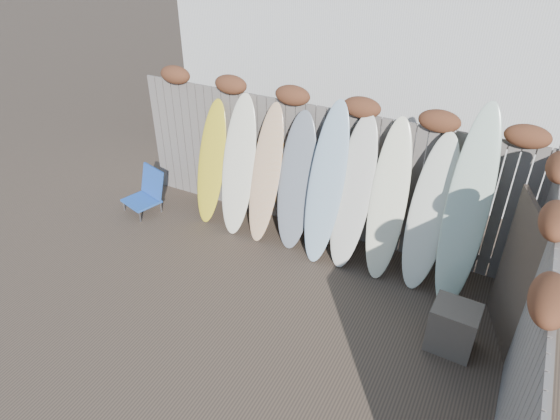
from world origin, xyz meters
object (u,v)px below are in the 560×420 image
at_px(lattice_panel, 518,282).
at_px(surfboard_0, 211,162).
at_px(wooden_crate, 453,327).
at_px(beach_chair, 147,191).

height_order(lattice_panel, surfboard_0, surfboard_0).
bearing_deg(wooden_crate, beach_chair, 171.31).
bearing_deg(lattice_panel, beach_chair, 157.83).
bearing_deg(surfboard_0, wooden_crate, -14.48).
relative_size(beach_chair, lattice_panel, 0.40).
height_order(wooden_crate, lattice_panel, lattice_panel).
xyz_separation_m(beach_chair, lattice_panel, (5.57, -0.40, 0.56)).
distance_m(beach_chair, lattice_panel, 5.61).
xyz_separation_m(lattice_panel, surfboard_0, (-4.50, 0.77, 0.05)).
height_order(wooden_crate, surfboard_0, surfboard_0).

